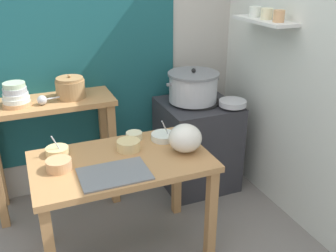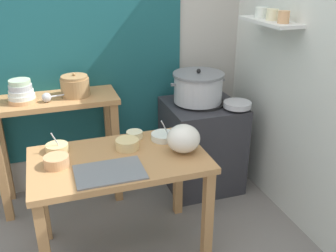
# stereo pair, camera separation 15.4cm
# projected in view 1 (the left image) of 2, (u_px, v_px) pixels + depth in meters

# --- Properties ---
(wall_back) EXTENTS (4.40, 0.12, 2.60)m
(wall_back) POSITION_uv_depth(u_px,v_px,m) (87.00, 36.00, 3.01)
(wall_back) COLOR #B2ADA3
(wall_back) RESTS_ON ground
(wall_right) EXTENTS (0.30, 3.20, 2.60)m
(wall_right) POSITION_uv_depth(u_px,v_px,m) (296.00, 45.00, 2.71)
(wall_right) COLOR silver
(wall_right) RESTS_ON ground
(prep_table) EXTENTS (1.10, 0.66, 0.72)m
(prep_table) POSITION_uv_depth(u_px,v_px,m) (122.00, 174.00, 2.41)
(prep_table) COLOR #B27F4C
(prep_table) RESTS_ON ground
(back_shelf_table) EXTENTS (0.96, 0.40, 0.90)m
(back_shelf_table) POSITION_uv_depth(u_px,v_px,m) (51.00, 128.00, 2.91)
(back_shelf_table) COLOR #B27F4C
(back_shelf_table) RESTS_ON ground
(stove_block) EXTENTS (0.60, 0.61, 0.78)m
(stove_block) POSITION_uv_depth(u_px,v_px,m) (197.00, 144.00, 3.32)
(stove_block) COLOR #2D2D33
(stove_block) RESTS_ON ground
(steamer_pot) EXTENTS (0.47, 0.42, 0.28)m
(steamer_pot) POSITION_uv_depth(u_px,v_px,m) (193.00, 87.00, 3.12)
(steamer_pot) COLOR #B7BABF
(steamer_pot) RESTS_ON stove_block
(clay_pot) EXTENTS (0.22, 0.22, 0.18)m
(clay_pot) POSITION_uv_depth(u_px,v_px,m) (70.00, 88.00, 2.85)
(clay_pot) COLOR #A37A4C
(clay_pot) RESTS_ON back_shelf_table
(bowl_stack_enamel) EXTENTS (0.20, 0.20, 0.17)m
(bowl_stack_enamel) POSITION_uv_depth(u_px,v_px,m) (16.00, 95.00, 2.69)
(bowl_stack_enamel) COLOR tan
(bowl_stack_enamel) RESTS_ON back_shelf_table
(ladle) EXTENTS (0.26, 0.08, 0.07)m
(ladle) POSITION_uv_depth(u_px,v_px,m) (43.00, 100.00, 2.73)
(ladle) COLOR #B7BABF
(ladle) RESTS_ON back_shelf_table
(serving_tray) EXTENTS (0.40, 0.28, 0.01)m
(serving_tray) POSITION_uv_depth(u_px,v_px,m) (114.00, 174.00, 2.19)
(serving_tray) COLOR slate
(serving_tray) RESTS_ON prep_table
(plastic_bag) EXTENTS (0.21, 0.21, 0.18)m
(plastic_bag) POSITION_uv_depth(u_px,v_px,m) (185.00, 138.00, 2.43)
(plastic_bag) COLOR silver
(plastic_bag) RESTS_ON prep_table
(wide_pan) EXTENTS (0.22, 0.22, 0.04)m
(wide_pan) POSITION_uv_depth(u_px,v_px,m) (233.00, 103.00, 3.06)
(wide_pan) COLOR #B7BABF
(wide_pan) RESTS_ON stove_block
(prep_bowl_0) EXTENTS (0.17, 0.17, 0.16)m
(prep_bowl_0) POSITION_uv_depth(u_px,v_px,m) (163.00, 136.00, 2.62)
(prep_bowl_0) COLOR silver
(prep_bowl_0) RESTS_ON prep_table
(prep_bowl_1) EXTENTS (0.14, 0.14, 0.14)m
(prep_bowl_1) POSITION_uv_depth(u_px,v_px,m) (57.00, 151.00, 2.41)
(prep_bowl_1) COLOR #E5C684
(prep_bowl_1) RESTS_ON prep_table
(prep_bowl_2) EXTENTS (0.15, 0.15, 0.07)m
(prep_bowl_2) POSITION_uv_depth(u_px,v_px,m) (129.00, 145.00, 2.47)
(prep_bowl_2) COLOR #E5C684
(prep_bowl_2) RESTS_ON prep_table
(prep_bowl_3) EXTENTS (0.11, 0.11, 0.05)m
(prep_bowl_3) POSITION_uv_depth(u_px,v_px,m) (134.00, 135.00, 2.62)
(prep_bowl_3) COLOR beige
(prep_bowl_3) RESTS_ON prep_table
(prep_bowl_4) EXTENTS (0.15, 0.15, 0.07)m
(prep_bowl_4) POSITION_uv_depth(u_px,v_px,m) (59.00, 164.00, 2.23)
(prep_bowl_4) COLOR tan
(prep_bowl_4) RESTS_ON prep_table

